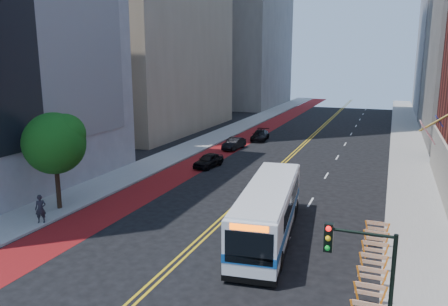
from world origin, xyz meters
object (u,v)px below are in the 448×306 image
car_a (208,160)px  car_b (234,144)px  street_tree (55,141)px  traffic_signal (363,273)px  transit_bus (269,210)px  car_c (260,135)px  pedestrian (41,209)px

car_a → car_b: car_a is taller
street_tree → traffic_signal: size_ratio=1.32×
transit_bus → car_a: size_ratio=3.07×
street_tree → car_c: bearing=79.9°
car_a → transit_bus: bearing=-47.9°
pedestrian → traffic_signal: bearing=-48.8°
car_a → car_c: bearing=95.1°
street_tree → traffic_signal: street_tree is taller
transit_bus → car_b: size_ratio=2.99×
car_b → pedestrian: (-3.38, -26.75, 0.40)m
car_c → transit_bus: bearing=-77.8°
car_a → traffic_signal: bearing=-49.8°
traffic_signal → car_b: (-16.43, 33.61, -3.06)m
car_c → pedestrian: 33.61m
traffic_signal → transit_bus: bearing=119.9°
transit_bus → car_c: 31.50m
transit_bus → car_c: size_ratio=2.64×
car_a → pedestrian: pedestrian is taller
car_b → car_c: size_ratio=0.88×
car_b → pedestrian: pedestrian is taller
car_c → pedestrian: bearing=-103.0°
car_b → car_c: car_b is taller
car_b → car_c: 6.65m
traffic_signal → car_c: (-15.20, 40.15, -3.06)m
street_tree → pedestrian: bearing=-72.6°
car_c → traffic_signal: bearing=-74.4°
pedestrian → car_a: bearing=47.7°
car_a → car_c: size_ratio=0.86×
traffic_signal → transit_bus: traffic_signal is taller
transit_bus → traffic_signal: bearing=-66.9°
street_tree → car_a: bearing=72.3°
street_tree → transit_bus: size_ratio=0.56×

